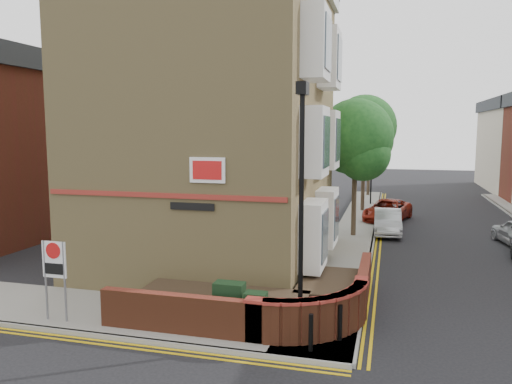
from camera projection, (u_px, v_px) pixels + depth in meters
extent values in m
plane|color=black|center=(225.00, 353.00, 11.88)|extent=(120.00, 120.00, 0.00)
cube|color=gray|center=(125.00, 314.00, 14.22)|extent=(13.00, 3.00, 0.12)
cube|color=gray|center=(356.00, 228.00, 26.69)|extent=(2.00, 32.00, 0.12)
cube|color=gray|center=(95.00, 335.00, 12.78)|extent=(13.00, 0.15, 0.12)
cube|color=gray|center=(375.00, 229.00, 26.43)|extent=(0.15, 32.00, 0.12)
cube|color=gold|center=(90.00, 341.00, 12.55)|extent=(13.00, 0.28, 0.01)
cube|color=gold|center=(380.00, 231.00, 26.37)|extent=(0.28, 32.00, 0.01)
cube|color=#A18B55|center=(216.00, 122.00, 19.63)|extent=(8.00, 10.00, 11.00)
cube|color=maroon|center=(161.00, 195.00, 15.09)|extent=(7.80, 0.06, 0.15)
cube|color=white|center=(207.00, 170.00, 14.60)|extent=(1.10, 0.05, 0.75)
cube|color=black|center=(192.00, 207.00, 14.86)|extent=(1.40, 0.04, 0.22)
cylinder|color=black|center=(301.00, 219.00, 12.23)|extent=(0.12, 0.12, 6.00)
cylinder|color=black|center=(300.00, 320.00, 12.55)|extent=(0.20, 0.20, 0.80)
cube|color=black|center=(303.00, 88.00, 11.84)|extent=(0.25, 0.50, 0.30)
cube|color=black|center=(229.00, 305.00, 13.12)|extent=(0.80, 0.45, 1.20)
cube|color=black|center=(256.00, 313.00, 12.63)|extent=(0.55, 0.40, 1.10)
cylinder|color=black|center=(311.00, 333.00, 11.68)|extent=(0.11, 0.11, 0.90)
cylinder|color=black|center=(340.00, 323.00, 12.29)|extent=(0.11, 0.11, 0.90)
cylinder|color=slate|center=(46.00, 280.00, 13.58)|extent=(0.06, 0.06, 2.20)
cylinder|color=slate|center=(65.00, 282.00, 13.43)|extent=(0.06, 0.06, 2.20)
cube|color=white|center=(54.00, 259.00, 13.43)|extent=(0.72, 0.04, 1.00)
cylinder|color=red|center=(53.00, 251.00, 13.37)|extent=(0.44, 0.02, 0.44)
cylinder|color=#382B1E|center=(354.00, 189.00, 24.48)|extent=(0.24, 0.24, 4.55)
sphere|color=#184A1C|center=(356.00, 136.00, 24.16)|extent=(3.64, 3.64, 3.64)
sphere|color=#184A1C|center=(363.00, 154.00, 23.87)|extent=(2.60, 2.60, 2.60)
sphere|color=#184A1C|center=(350.00, 145.00, 24.68)|extent=(2.86, 2.86, 2.86)
cylinder|color=#382B1E|center=(363.00, 171.00, 32.12)|extent=(0.24, 0.24, 5.04)
sphere|color=#184A1C|center=(364.00, 126.00, 31.76)|extent=(4.03, 4.03, 4.03)
sphere|color=#184A1C|center=(370.00, 141.00, 31.49)|extent=(2.88, 2.88, 2.88)
sphere|color=#184A1C|center=(360.00, 134.00, 32.28)|extent=(3.17, 3.17, 3.17)
cylinder|color=#382B1E|center=(369.00, 165.00, 39.80)|extent=(0.24, 0.24, 4.76)
sphere|color=#184A1C|center=(370.00, 131.00, 39.46)|extent=(3.81, 3.81, 3.81)
sphere|color=#184A1C|center=(374.00, 142.00, 39.18)|extent=(2.72, 2.72, 2.72)
sphere|color=#184A1C|center=(366.00, 137.00, 39.98)|extent=(2.99, 2.99, 2.99)
cylinder|color=black|center=(371.00, 181.00, 35.00)|extent=(0.10, 0.10, 3.20)
imported|color=black|center=(372.00, 151.00, 34.74)|extent=(0.20, 0.16, 1.00)
imported|color=#B3B6BC|center=(388.00, 222.00, 25.51)|extent=(1.44, 3.84, 1.25)
imported|color=maroon|center=(388.00, 210.00, 29.15)|extent=(3.09, 4.87, 1.25)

